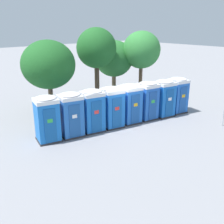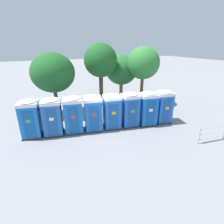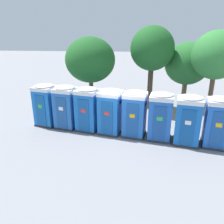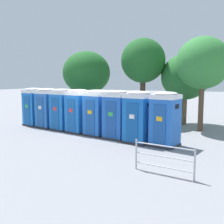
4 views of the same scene
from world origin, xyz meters
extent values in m
plane|color=gray|center=(0.00, 0.00, 0.00)|extent=(120.00, 120.00, 0.00)
cube|color=#2D2D33|center=(-4.72, 0.67, 0.05)|extent=(1.45, 1.44, 0.10)
cube|color=blue|center=(-4.72, 0.67, 1.15)|extent=(1.38, 1.37, 2.10)
cube|color=#13529D|center=(-4.85, 0.10, 1.07)|extent=(0.63, 0.17, 1.85)
cube|color=green|center=(-4.86, 0.09, 1.35)|extent=(0.27, 0.07, 0.20)
cube|color=black|center=(-4.15, 0.54, 1.89)|extent=(0.11, 0.36, 0.20)
cube|color=white|center=(-4.72, 0.67, 2.30)|extent=(1.42, 1.41, 0.20)
ellipsoid|color=white|center=(-4.72, 0.67, 2.45)|extent=(1.36, 1.34, 0.18)
cube|color=#2D2D33|center=(-3.39, 0.41, 0.05)|extent=(1.46, 1.43, 0.10)
cube|color=blue|center=(-3.39, 0.41, 1.15)|extent=(1.39, 1.36, 2.10)
cube|color=#1B4D93|center=(-3.51, -0.16, 1.07)|extent=(0.64, 0.17, 1.85)
cube|color=white|center=(-3.52, -0.18, 1.35)|extent=(0.28, 0.07, 0.20)
cube|color=black|center=(-2.80, 0.28, 1.89)|extent=(0.10, 0.36, 0.20)
cube|color=white|center=(-3.39, 0.41, 2.30)|extent=(1.43, 1.41, 0.20)
ellipsoid|color=white|center=(-3.39, 0.41, 2.45)|extent=(1.36, 1.34, 0.18)
cube|color=#2D2D33|center=(-2.05, 0.17, 0.05)|extent=(1.47, 1.44, 0.10)
cube|color=blue|center=(-2.05, 0.17, 1.15)|extent=(1.40, 1.37, 2.10)
cube|color=#13519D|center=(-2.17, -0.40, 1.07)|extent=(0.64, 0.17, 1.85)
cube|color=red|center=(-2.18, -0.42, 1.35)|extent=(0.27, 0.07, 0.20)
cube|color=black|center=(-1.46, 0.04, 1.89)|extent=(0.10, 0.36, 0.20)
cube|color=white|center=(-2.05, 0.17, 2.30)|extent=(1.44, 1.41, 0.20)
ellipsoid|color=white|center=(-2.05, 0.17, 2.45)|extent=(1.37, 1.34, 0.18)
cube|color=#2D2D33|center=(-0.71, -0.11, 0.05)|extent=(1.44, 1.43, 0.10)
cube|color=blue|center=(-0.71, -0.11, 1.15)|extent=(1.37, 1.36, 2.10)
cube|color=#14519F|center=(-0.84, -0.68, 1.07)|extent=(0.62, 0.17, 1.85)
cube|color=red|center=(-0.85, -0.69, 1.35)|extent=(0.27, 0.07, 0.20)
cube|color=black|center=(-0.15, -0.24, 1.89)|extent=(0.10, 0.36, 0.20)
cube|color=white|center=(-0.71, -0.11, 2.30)|extent=(1.41, 1.41, 0.20)
ellipsoid|color=white|center=(-0.71, -0.11, 2.45)|extent=(1.34, 1.34, 0.18)
cube|color=#2D2D33|center=(0.63, -0.32, 0.05)|extent=(1.41, 1.41, 0.10)
cube|color=blue|center=(0.63, -0.32, 1.15)|extent=(1.34, 1.34, 2.10)
cube|color=#194E9C|center=(0.51, -0.89, 1.07)|extent=(0.62, 0.15, 1.85)
cube|color=yellow|center=(0.51, -0.91, 1.35)|extent=(0.28, 0.06, 0.20)
cube|color=black|center=(1.20, -0.43, 1.89)|extent=(0.09, 0.36, 0.20)
cube|color=white|center=(0.63, -0.32, 2.30)|extent=(1.38, 1.38, 0.20)
ellipsoid|color=white|center=(0.63, -0.32, 2.45)|extent=(1.32, 1.32, 0.18)
cube|color=#2D2D33|center=(1.97, -0.57, 0.05)|extent=(1.38, 1.38, 0.10)
cube|color=blue|center=(1.97, -0.57, 1.15)|extent=(1.32, 1.31, 2.10)
cube|color=#184897|center=(1.87, -1.15, 1.07)|extent=(0.63, 0.13, 1.85)
cube|color=green|center=(1.87, -1.17, 1.35)|extent=(0.28, 0.05, 0.20)
cube|color=black|center=(2.55, -0.67, 1.89)|extent=(0.08, 0.36, 0.20)
cube|color=white|center=(1.97, -0.57, 2.30)|extent=(1.36, 1.35, 0.20)
ellipsoid|color=white|center=(1.97, -0.57, 2.45)|extent=(1.29, 1.28, 0.18)
cube|color=#2D2D33|center=(3.28, -0.95, 0.05)|extent=(1.45, 1.42, 0.10)
cube|color=blue|center=(3.28, -0.95, 1.15)|extent=(1.38, 1.35, 2.10)
cube|color=#114B97|center=(3.17, -1.52, 1.07)|extent=(0.64, 0.16, 1.85)
cube|color=white|center=(3.16, -1.54, 1.35)|extent=(0.28, 0.06, 0.20)
cube|color=black|center=(3.87, -1.07, 1.89)|extent=(0.09, 0.36, 0.20)
cube|color=white|center=(3.28, -0.95, 2.30)|extent=(1.42, 1.39, 0.20)
ellipsoid|color=white|center=(3.28, -0.95, 2.45)|extent=(1.35, 1.32, 0.18)
cube|color=#2D2D33|center=(4.64, -1.09, 0.05)|extent=(1.38, 1.41, 0.10)
cube|color=blue|center=(4.64, -1.09, 1.15)|extent=(1.31, 1.34, 2.10)
cube|color=#194B9C|center=(4.52, -1.67, 1.07)|extent=(0.60, 0.15, 1.85)
cube|color=yellow|center=(4.52, -1.68, 1.35)|extent=(0.28, 0.06, 0.20)
cube|color=black|center=(5.19, -1.21, 1.89)|extent=(0.10, 0.36, 0.20)
cube|color=white|center=(4.64, -1.09, 2.30)|extent=(1.35, 1.38, 0.20)
ellipsoid|color=white|center=(4.64, -1.09, 2.45)|extent=(1.29, 1.31, 0.18)
cylinder|color=brown|center=(-2.61, 4.03, 1.36)|extent=(0.31, 0.31, 2.71)
ellipsoid|color=#1E5B23|center=(-2.61, 4.03, 3.59)|extent=(3.51, 3.51, 3.18)
cylinder|color=brown|center=(4.35, 5.38, 1.21)|extent=(0.35, 0.35, 2.41)
ellipsoid|color=#286B2D|center=(4.35, 5.38, 3.26)|extent=(3.25, 3.25, 3.09)
cylinder|color=#4C3826|center=(1.67, 4.39, 1.77)|extent=(0.37, 0.37, 3.54)
ellipsoid|color=#1E5B23|center=(1.67, 4.39, 4.37)|extent=(3.01, 3.01, 3.03)
cylinder|color=brown|center=(5.67, 3.44, 1.60)|extent=(0.31, 0.31, 3.21)
ellipsoid|color=#337F38|center=(5.67, 3.44, 4.05)|extent=(3.11, 3.11, 3.07)
cylinder|color=#B7B7BC|center=(4.53, -4.65, 0.53)|extent=(0.06, 0.06, 1.05)
camera|label=1|loc=(-10.87, -11.52, 6.16)|focal=42.00mm
camera|label=2|loc=(-4.27, -10.93, 5.81)|focal=28.00mm
camera|label=3|loc=(0.60, -11.42, 5.33)|focal=35.00mm
camera|label=4|loc=(7.54, -12.93, 3.07)|focal=42.00mm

